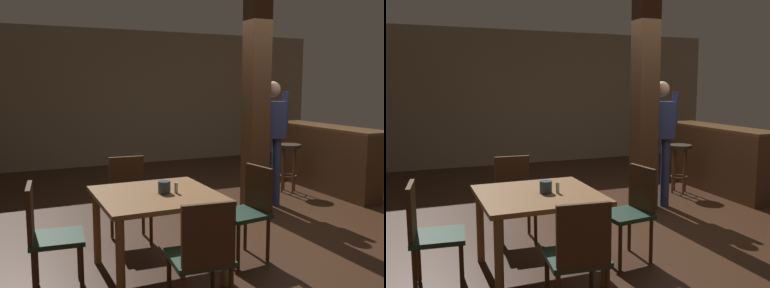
{
  "view_description": "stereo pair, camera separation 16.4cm",
  "coord_description": "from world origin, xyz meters",
  "views": [
    {
      "loc": [
        -2.88,
        -4.34,
        1.67
      ],
      "look_at": [
        -0.95,
        0.06,
        1.01
      ],
      "focal_mm": 40.0,
      "sensor_mm": 36.0,
      "label": 1
    },
    {
      "loc": [
        -2.73,
        -4.4,
        1.67
      ],
      "look_at": [
        -0.95,
        0.06,
        1.01
      ],
      "focal_mm": 40.0,
      "sensor_mm": 36.0,
      "label": 2
    }
  ],
  "objects": [
    {
      "name": "napkin_cup",
      "position": [
        -1.64,
        -0.91,
        0.79
      ],
      "size": [
        0.11,
        0.11,
        0.11
      ],
      "primitive_type": "cylinder",
      "color": "#33475B",
      "rests_on": "dining_table"
    },
    {
      "name": "wall_back",
      "position": [
        0.0,
        4.5,
        1.4
      ],
      "size": [
        8.0,
        0.1,
        2.8
      ],
      "primitive_type": "cube",
      "color": "gray",
      "rests_on": "ground_plane"
    },
    {
      "name": "chair_north",
      "position": [
        -1.7,
        0.02,
        0.51
      ],
      "size": [
        0.45,
        0.45,
        0.89
      ],
      "color": "#1E3828",
      "rests_on": "ground_plane"
    },
    {
      "name": "chair_east",
      "position": [
        -0.78,
        -0.91,
        0.51
      ],
      "size": [
        0.47,
        0.47,
        0.89
      ],
      "color": "#1E3828",
      "rests_on": "ground_plane"
    },
    {
      "name": "chair_west",
      "position": [
        -2.63,
        -0.87,
        0.51
      ],
      "size": [
        0.46,
        0.46,
        0.89
      ],
      "color": "#1E3828",
      "rests_on": "ground_plane"
    },
    {
      "name": "ground_plane",
      "position": [
        0.0,
        0.0,
        0.0
      ],
      "size": [
        10.8,
        10.8,
        0.0
      ],
      "primitive_type": "plane",
      "color": "#382114"
    },
    {
      "name": "bar_stool_near",
      "position": [
        1.16,
        1.08,
        0.57
      ],
      "size": [
        0.36,
        0.36,
        0.75
      ],
      "color": "#2D2319",
      "rests_on": "ground_plane"
    },
    {
      "name": "standing_person",
      "position": [
        0.45,
        0.54,
        1.0
      ],
      "size": [
        0.47,
        0.27,
        1.72
      ],
      "color": "navy",
      "rests_on": "ground_plane"
    },
    {
      "name": "pillar",
      "position": [
        0.18,
        0.51,
        1.4
      ],
      "size": [
        0.28,
        0.28,
        2.8
      ],
      "primitive_type": "cube",
      "color": "#4C301C",
      "rests_on": "ground_plane"
    },
    {
      "name": "chair_south",
      "position": [
        -1.67,
        -1.77,
        0.51
      ],
      "size": [
        0.46,
        0.46,
        0.89
      ],
      "color": "#1E3828",
      "rests_on": "ground_plane"
    },
    {
      "name": "dining_table",
      "position": [
        -1.7,
        -0.89,
        0.63
      ],
      "size": [
        1.03,
        1.03,
        0.74
      ],
      "color": "brown",
      "rests_on": "ground_plane"
    },
    {
      "name": "bar_counter",
      "position": [
        1.76,
        1.02,
        0.52
      ],
      "size": [
        0.56,
        2.2,
        1.02
      ],
      "color": "brown",
      "rests_on": "ground_plane"
    },
    {
      "name": "salt_shaker",
      "position": [
        -1.55,
        -0.95,
        0.78
      ],
      "size": [
        0.03,
        0.03,
        0.1
      ],
      "primitive_type": "cylinder",
      "color": "silver",
      "rests_on": "dining_table"
    }
  ]
}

